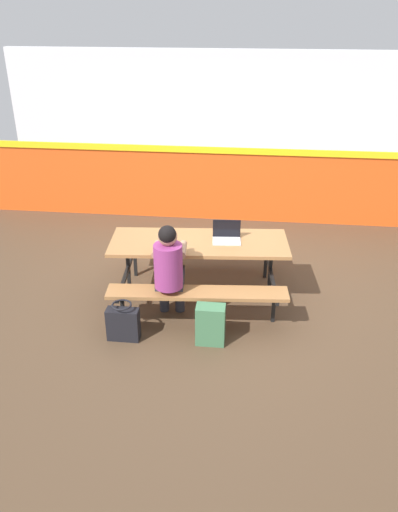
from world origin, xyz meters
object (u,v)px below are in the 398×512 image
laptop_silver (227,237)px  tote_bag_bright (123,323)px  picnic_table_main (199,254)px  backpack_dark (210,325)px  student_nearer (169,266)px

laptop_silver → tote_bag_bright: size_ratio=0.78×
tote_bag_bright → picnic_table_main: bearing=53.7°
tote_bag_bright → backpack_dark: bearing=3.0°
laptop_silver → backpack_dark: laptop_silver is taller
backpack_dark → laptop_silver: bearing=84.6°
picnic_table_main → backpack_dark: (0.22, -0.89, -0.36)m
student_nearer → laptop_silver: (0.56, 0.64, 0.08)m
picnic_table_main → student_nearer: size_ratio=1.74×
picnic_table_main → tote_bag_bright: bearing=-126.3°
backpack_dark → student_nearer: bearing=146.5°
student_nearer → laptop_silver: student_nearer is taller
picnic_table_main → tote_bag_bright: size_ratio=4.87×
picnic_table_main → laptop_silver: size_ratio=6.21×
laptop_silver → student_nearer: bearing=-131.3°
student_nearer → backpack_dark: 0.75m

